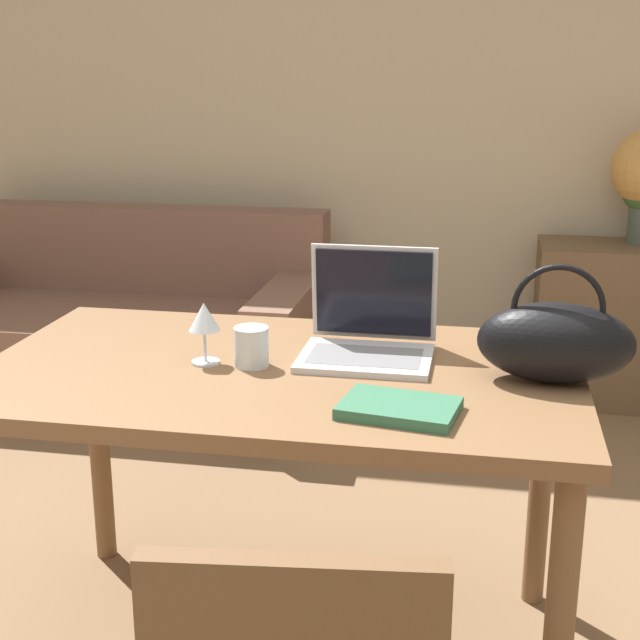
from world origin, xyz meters
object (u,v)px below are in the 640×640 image
couch (121,334)px  drinking_glass (251,347)px  wine_glass (204,320)px  laptop (369,327)px  handbag (556,341)px

couch → drinking_glass: (1.09, -1.73, 0.55)m
wine_glass → laptop: bearing=21.6°
couch → handbag: size_ratio=5.20×
drinking_glass → laptop: bearing=29.1°
wine_glass → couch: bearing=119.4°
couch → drinking_glass: 2.11m
wine_glass → handbag: (0.81, 0.02, -0.01)m
couch → drinking_glass: bearing=-57.8°
laptop → wine_glass: laptop is taller
drinking_glass → handbag: handbag is taller
laptop → wine_glass: bearing=-158.4°
laptop → drinking_glass: bearing=-150.9°
couch → wine_glass: bearing=-60.6°
couch → handbag: bearing=-43.7°
wine_glass → handbag: 0.81m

